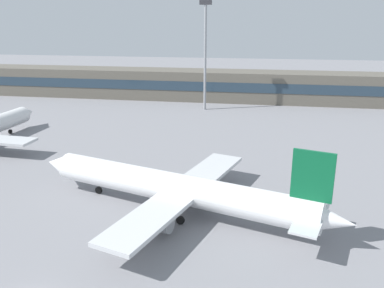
% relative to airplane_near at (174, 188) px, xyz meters
% --- Properties ---
extents(ground_plane, '(400.00, 400.00, 0.00)m').
position_rel_airplane_near_xyz_m(ground_plane, '(-8.76, 20.01, -3.30)').
color(ground_plane, gray).
extents(terminal_building, '(155.09, 12.13, 9.00)m').
position_rel_airplane_near_xyz_m(terminal_building, '(-8.76, 76.95, 1.20)').
color(terminal_building, '#5B564C').
rests_on(terminal_building, ground_plane).
extents(airplane_near, '(42.77, 30.45, 10.81)m').
position_rel_airplane_near_xyz_m(airplane_near, '(0.00, 0.00, 0.00)').
color(airplane_near, white).
rests_on(airplane_near, ground_plane).
extents(floodlight_tower_west, '(3.20, 0.80, 28.90)m').
position_rel_airplane_near_xyz_m(floodlight_tower_west, '(-5.11, 62.18, 13.22)').
color(floodlight_tower_west, gray).
rests_on(floodlight_tower_west, ground_plane).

